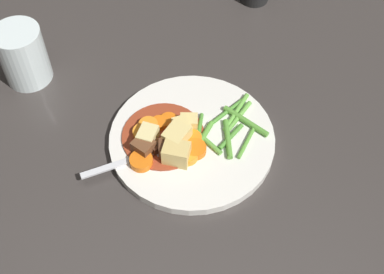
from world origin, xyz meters
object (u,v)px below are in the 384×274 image
carrot_slice_6 (141,161)px  potato_chunk_1 (182,128)px  carrot_slice_3 (159,123)px  fork (142,156)px  meat_chunk_2 (155,146)px  carrot_slice_0 (148,126)px  potato_chunk_0 (189,123)px  carrot_slice_5 (195,139)px  potato_chunk_3 (148,137)px  carrot_slice_2 (187,155)px  meat_chunk_0 (144,147)px  potato_chunk_2 (177,137)px  potato_chunk_4 (176,153)px  meat_chunk_1 (167,149)px  carrot_slice_1 (195,149)px  carrot_slice_7 (143,133)px  water_glass (23,55)px  dinner_plate (192,140)px  carrot_slice_4 (169,121)px

carrot_slice_6 → potato_chunk_1: (-0.06, -0.06, 0.01)m
carrot_slice_3 → carrot_slice_6: (0.02, 0.07, 0.00)m
fork → meat_chunk_2: bearing=-142.2°
carrot_slice_0 → carrot_slice_3: carrot_slice_0 is taller
potato_chunk_0 → potato_chunk_1: potato_chunk_1 is taller
carrot_slice_6 → carrot_slice_5: bearing=-151.0°
potato_chunk_1 → potato_chunk_3: (0.05, 0.02, 0.00)m
carrot_slice_2 → meat_chunk_0: size_ratio=1.21×
potato_chunk_2 → meat_chunk_2: 0.04m
potato_chunk_4 → meat_chunk_1: potato_chunk_4 is taller
carrot_slice_1 → meat_chunk_0: meat_chunk_0 is taller
carrot_slice_3 → potato_chunk_3: (0.01, 0.03, 0.01)m
carrot_slice_2 → potato_chunk_1: bearing=-78.7°
meat_chunk_0 → potato_chunk_0: bearing=-143.5°
potato_chunk_3 → meat_chunk_1: potato_chunk_3 is taller
potato_chunk_1 → carrot_slice_7: bearing=5.6°
potato_chunk_0 → meat_chunk_2: (0.05, 0.04, -0.00)m
carrot_slice_5 → potato_chunk_0: bearing=-70.6°
carrot_slice_5 → potato_chunk_2: size_ratio=0.81×
carrot_slice_1 → potato_chunk_3: 0.07m
carrot_slice_1 → meat_chunk_0: (0.08, 0.00, 0.01)m
carrot_slice_0 → meat_chunk_2: 0.04m
carrot_slice_0 → meat_chunk_1: size_ratio=1.17×
potato_chunk_1 → meat_chunk_0: size_ratio=1.01×
potato_chunk_0 → water_glass: size_ratio=0.27×
potato_chunk_4 → meat_chunk_1: bearing=-33.1°
potato_chunk_1 → water_glass: 0.29m
carrot_slice_3 → meat_chunk_1: (-0.02, 0.05, 0.01)m
potato_chunk_1 → meat_chunk_2: potato_chunk_1 is taller
carrot_slice_0 → carrot_slice_1: (-0.07, 0.04, -0.00)m
meat_chunk_1 → water_glass: 0.30m
potato_chunk_2 → meat_chunk_1: potato_chunk_2 is taller
potato_chunk_0 → potato_chunk_1: (0.01, 0.01, 0.00)m
meat_chunk_1 → potato_chunk_2: bearing=-124.8°
carrot_slice_5 → meat_chunk_0: bearing=16.8°
carrot_slice_0 → carrot_slice_5: bearing=163.5°
carrot_slice_2 → potato_chunk_0: 0.06m
potato_chunk_4 → fork: 0.05m
carrot_slice_2 → meat_chunk_2: meat_chunk_2 is taller
carrot_slice_0 → meat_chunk_0: 0.04m
carrot_slice_3 → potato_chunk_3: bearing=64.6°
dinner_plate → carrot_slice_6: (0.07, 0.05, 0.01)m
potato_chunk_2 → water_glass: water_glass is taller
carrot_slice_7 → potato_chunk_0: size_ratio=1.20×
potato_chunk_3 → meat_chunk_2: potato_chunk_3 is taller
carrot_slice_2 → water_glass: size_ratio=0.35×
carrot_slice_0 → water_glass: bearing=-28.8°
carrot_slice_2 → fork: 0.07m
carrot_slice_2 → carrot_slice_3: same height
fork → carrot_slice_4: bearing=-119.3°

